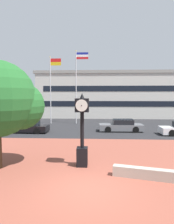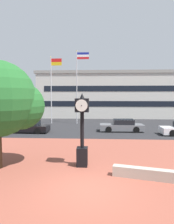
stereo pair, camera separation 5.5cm
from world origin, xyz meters
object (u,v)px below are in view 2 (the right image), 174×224
street_clock (82,129)px  plaza_tree (3,100)px  flagpole_secondary (78,81)px  car_street_near (27,127)px  flagpole_primary (52,85)px  car_street_far (122,126)px  civic_building (117,95)px

street_clock → plaza_tree: 4.44m
plaza_tree → flagpole_secondary: (2.14, 17.54, 2.16)m
plaza_tree → flagpole_secondary: flagpole_secondary is taller
car_street_near → flagpole_secondary: flagpole_secondary is taller
plaza_tree → car_street_near: size_ratio=1.24×
car_street_near → flagpole_primary: (1.03, 7.13, 4.71)m
plaza_tree → car_street_far: (7.47, 11.72, -3.00)m
car_street_near → street_clock: bearing=-145.5°
car_street_far → flagpole_primary: bearing=55.7°
flagpole_primary → flagpole_secondary: flagpole_secondary is taller
flagpole_secondary → flagpole_primary: bearing=180.0°
flagpole_primary → flagpole_secondary: (3.52, 0.00, 0.46)m
car_street_far → flagpole_primary: size_ratio=0.51×
car_street_near → civic_building: 22.88m
civic_building → car_street_near: bearing=-118.6°
car_street_far → flagpole_secondary: bearing=41.5°
flagpole_secondary → civic_building: size_ratio=0.35×
car_street_far → flagpole_secondary: flagpole_secondary is taller
civic_building → car_street_far: bearing=-92.9°
flagpole_secondary → civic_building: bearing=63.8°
car_street_far → flagpole_secondary: 9.44m
plaza_tree → car_street_far: plaza_tree is taller
street_clock → car_street_near: (-6.55, 9.98, -1.46)m
car_street_near → car_street_far: (9.88, 1.31, 0.00)m
car_street_near → flagpole_primary: 8.61m
car_street_near → car_street_far: size_ratio=0.99×
flagpole_primary → flagpole_secondary: bearing=0.0°
street_clock → car_street_near: bearing=122.9°
car_street_near → car_street_far: bearing=-81.2°
street_clock → plaza_tree: size_ratio=0.70×
flagpole_primary → civic_building: bearing=52.5°
plaza_tree → civic_building: (8.40, 30.28, 0.39)m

